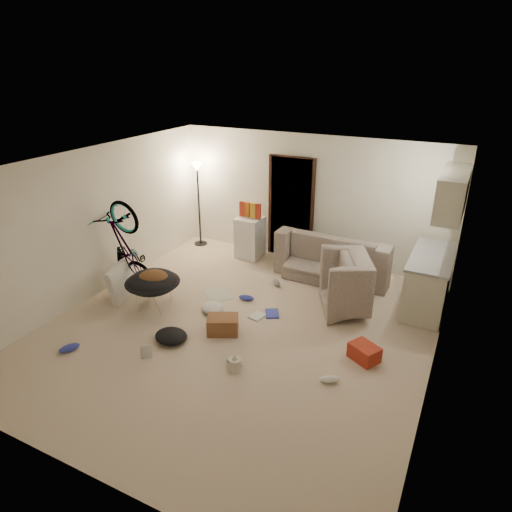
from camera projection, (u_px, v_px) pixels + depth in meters
The scene contains 39 objects.
floor at pixel (239, 329), 6.95m from camera, with size 5.50×6.00×0.02m, color beige.
ceiling at pixel (236, 165), 5.94m from camera, with size 5.50×6.00×0.02m, color white.
wall_back at pixel (311, 199), 8.91m from camera, with size 5.50×0.02×2.50m, color white.
wall_front at pixel (72, 375), 3.98m from camera, with size 5.50×0.02×2.50m, color white.
wall_left at pixel (92, 224), 7.58m from camera, with size 0.02×6.00×2.50m, color white.
wall_right at pixel (445, 295), 5.31m from camera, with size 0.02×6.00×2.50m, color white.
doorway at pixel (291, 208), 9.14m from camera, with size 0.85×0.10×2.04m, color black.
door_trim at pixel (291, 209), 9.11m from camera, with size 0.97×0.04×2.10m, color #321A11.
floor_lamp at pixel (198, 186), 9.58m from camera, with size 0.28×0.28×1.81m.
kitchen_counter at pixel (428, 282), 7.41m from camera, with size 0.60×1.50×0.88m, color beige.
counter_top at pixel (433, 256), 7.23m from camera, with size 0.64×1.54×0.04m, color gray.
kitchen_uppers at pixel (453, 193), 6.76m from camera, with size 0.38×1.40×0.65m, color beige.
sofa at pixel (335, 260), 8.54m from camera, with size 2.12×0.83×0.62m, color #3A423B.
armchair at pixel (366, 290), 7.35m from camera, with size 1.07×0.93×0.69m, color #3A423B.
bicycle at pixel (129, 267), 7.90m from camera, with size 0.61×1.74×0.92m, color black.
book_asset at pixel (141, 358), 6.25m from camera, with size 0.15×0.20×0.02m, color #A82B19.
mini_fridge at pixel (250, 237), 9.33m from camera, with size 0.49×0.49×0.83m, color white.
snack_box_0 at pixel (242, 209), 9.17m from camera, with size 0.10×0.07×0.30m, color #A82B19.
snack_box_1 at pixel (247, 210), 9.12m from camera, with size 0.10×0.07×0.30m, color #BF5B17.
snack_box_2 at pixel (253, 210), 9.07m from camera, with size 0.10×0.07×0.30m, color gold.
snack_box_3 at pixel (258, 211), 9.02m from camera, with size 0.10×0.07×0.30m, color #A82B19.
saucer_chair at pixel (153, 287), 7.41m from camera, with size 0.89×0.89×0.63m.
hoodie at pixel (153, 277), 7.28m from camera, with size 0.48×0.40×0.22m, color brown.
sofa_drape at pixel (288, 240), 8.83m from camera, with size 0.56×0.46×0.28m, color black.
tv_box at pixel (123, 280), 7.83m from camera, with size 0.11×0.88×0.58m, color silver.
drink_case_a at pixel (223, 325), 6.80m from camera, with size 0.45×0.32×0.26m, color brown.
drink_case_b at pixel (364, 353), 6.19m from camera, with size 0.39×0.28×0.22m, color #A82B19.
juicer at pixel (235, 364), 5.99m from camera, with size 0.17×0.17×0.24m.
newspaper at pixel (218, 295), 7.93m from camera, with size 0.38×0.50×0.01m, color beige.
book_blue at pixel (272, 314), 7.33m from camera, with size 0.21×0.28×0.03m, color #323FB7.
book_white at pixel (257, 316), 7.26m from camera, with size 0.20×0.25×0.02m, color silver.
shoe_0 at pixel (246, 298), 7.74m from camera, with size 0.27×0.11×0.10m, color #323FB7.
shoe_1 at pixel (277, 282), 8.27m from camera, with size 0.26×0.10×0.10m, color slate.
shoe_2 at pixel (69, 348), 6.39m from camera, with size 0.29×0.12×0.11m, color #323FB7.
shoe_3 at pixel (235, 363), 6.08m from camera, with size 0.25×0.10×0.09m, color slate.
shoe_4 at pixel (330, 379), 5.78m from camera, with size 0.26×0.10×0.09m, color white.
clothes_lump_a at pixel (171, 336), 6.62m from camera, with size 0.50×0.43×0.16m, color black.
clothes_lump_b at pixel (328, 268), 8.78m from camera, with size 0.43×0.37×0.13m, color black.
clothes_lump_c at pixel (212, 308), 7.40m from camera, with size 0.41×0.35×0.13m, color silver.
Camera 1 is at (2.88, -5.18, 3.79)m, focal length 32.00 mm.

